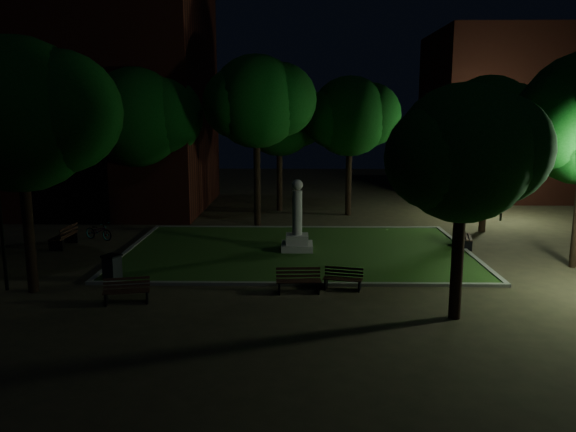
% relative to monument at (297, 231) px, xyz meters
% --- Properties ---
extents(ground, '(80.00, 80.00, 0.00)m').
position_rel_monument_xyz_m(ground, '(0.00, -2.00, -0.96)').
color(ground, '#3E3522').
extents(lawn, '(15.00, 10.00, 0.08)m').
position_rel_monument_xyz_m(lawn, '(0.00, 0.00, -0.92)').
color(lawn, '#2A5119').
rests_on(lawn, ground).
extents(lawn_kerb, '(15.40, 10.40, 0.12)m').
position_rel_monument_xyz_m(lawn_kerb, '(0.00, 0.00, -0.90)').
color(lawn_kerb, slate).
rests_on(lawn_kerb, ground).
extents(monument, '(1.40, 1.40, 3.20)m').
position_rel_monument_xyz_m(monument, '(0.00, 0.00, 0.00)').
color(monument, '#A19992').
rests_on(monument, lawn).
extents(building_main, '(20.00, 12.00, 15.00)m').
position_rel_monument_xyz_m(building_main, '(-15.86, 11.79, 6.42)').
color(building_main, '#41160E').
rests_on(building_main, ground).
extents(building_far, '(16.00, 10.00, 12.00)m').
position_rel_monument_xyz_m(building_far, '(18.00, 18.00, 5.04)').
color(building_far, '#41160E').
rests_on(building_far, ground).
extents(tree_west, '(6.32, 5.16, 8.68)m').
position_rel_monument_xyz_m(tree_west, '(-9.10, -5.98, 5.14)').
color(tree_west, black).
rests_on(tree_west, ground).
extents(tree_north_wl, '(6.06, 4.95, 9.23)m').
position_rel_monument_xyz_m(tree_north_wl, '(-2.09, 5.72, 5.79)').
color(tree_north_wl, black).
rests_on(tree_north_wl, ground).
extents(tree_north_er, '(5.82, 4.75, 8.34)m').
position_rel_monument_xyz_m(tree_north_er, '(3.21, 9.25, 5.00)').
color(tree_north_er, black).
rests_on(tree_north_er, ground).
extents(tree_ne, '(5.75, 4.69, 8.07)m').
position_rel_monument_xyz_m(tree_ne, '(9.85, 4.48, 4.76)').
color(tree_ne, black).
rests_on(tree_ne, ground).
extents(tree_se, '(4.99, 4.08, 7.05)m').
position_rel_monument_xyz_m(tree_se, '(4.92, -8.27, 4.05)').
color(tree_se, black).
rests_on(tree_se, ground).
extents(tree_nw, '(6.77, 5.53, 8.68)m').
position_rel_monument_xyz_m(tree_nw, '(-8.70, 6.59, 4.96)').
color(tree_nw, black).
rests_on(tree_nw, ground).
extents(tree_far_north, '(5.82, 4.75, 8.23)m').
position_rel_monument_xyz_m(tree_far_north, '(-1.04, 10.83, 4.89)').
color(tree_far_north, black).
rests_on(tree_far_north, ground).
extents(lamppost_nw, '(1.18, 0.28, 4.53)m').
position_rel_monument_xyz_m(lamppost_nw, '(-12.73, 8.11, 2.20)').
color(lamppost_nw, black).
rests_on(lamppost_nw, ground).
extents(lamppost_ne, '(1.18, 0.28, 4.16)m').
position_rel_monument_xyz_m(lamppost_ne, '(11.81, 7.58, 1.98)').
color(lamppost_ne, black).
rests_on(lamppost_ne, ground).
extents(bench_near_left, '(1.58, 0.64, 0.85)m').
position_rel_monument_xyz_m(bench_near_left, '(0.06, -5.87, -0.56)').
color(bench_near_left, black).
rests_on(bench_near_left, ground).
extents(bench_near_right, '(1.45, 0.79, 0.76)m').
position_rel_monument_xyz_m(bench_near_right, '(1.64, -5.45, -0.60)').
color(bench_near_right, black).
rests_on(bench_near_right, ground).
extents(bench_west_near, '(1.56, 0.82, 0.82)m').
position_rel_monument_xyz_m(bench_west_near, '(-5.60, -7.06, -0.57)').
color(bench_west_near, black).
rests_on(bench_west_near, ground).
extents(bench_left_side, '(0.70, 1.84, 1.00)m').
position_rel_monument_xyz_m(bench_left_side, '(-10.85, 0.68, -0.49)').
color(bench_left_side, black).
rests_on(bench_left_side, ground).
extents(bench_right_side, '(0.98, 1.86, 0.97)m').
position_rel_monument_xyz_m(bench_right_side, '(7.73, 1.02, -0.50)').
color(bench_right_side, black).
rests_on(bench_right_side, ground).
extents(trash_bin, '(0.75, 0.75, 0.98)m').
position_rel_monument_xyz_m(trash_bin, '(-6.88, -4.59, -0.46)').
color(trash_bin, black).
rests_on(trash_bin, ground).
extents(bicycle, '(1.75, 1.24, 0.87)m').
position_rel_monument_xyz_m(bicycle, '(-9.80, 2.21, -0.52)').
color(bicycle, black).
rests_on(bicycle, ground).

